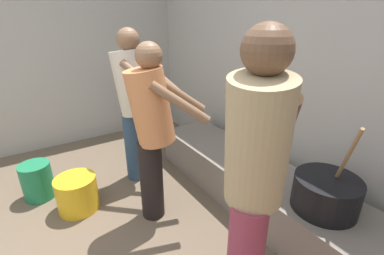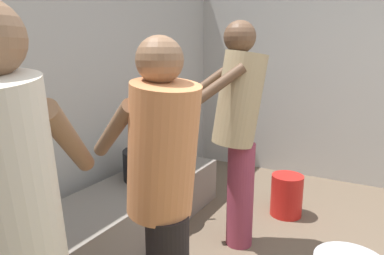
# 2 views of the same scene
# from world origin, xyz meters

# --- Properties ---
(block_enclosure_rear) EXTENTS (5.30, 0.20, 2.32)m
(block_enclosure_rear) POSITION_xyz_m (0.00, 2.38, 1.16)
(block_enclosure_rear) COLOR #ADA8A0
(block_enclosure_rear) RESTS_ON ground_plane
(hearth_ledge) EXTENTS (2.64, 0.60, 0.40)m
(hearth_ledge) POSITION_xyz_m (0.04, 1.86, 0.20)
(hearth_ledge) COLOR slate
(hearth_ledge) RESTS_ON ground_plane
(cooking_pot_main) EXTENTS (0.45, 0.45, 0.70)m
(cooking_pot_main) POSITION_xyz_m (0.63, 1.84, 0.52)
(cooking_pot_main) COLOR black
(cooking_pot_main) RESTS_ON hearth_ledge
(cook_in_orange_shirt) EXTENTS (0.58, 0.71, 1.52)m
(cook_in_orange_shirt) POSITION_xyz_m (-0.40, 1.01, 0.86)
(cook_in_orange_shirt) COLOR black
(cook_in_orange_shirt) RESTS_ON ground_plane
(cook_in_tan_shirt) EXTENTS (0.67, 0.73, 1.66)m
(cook_in_tan_shirt) POSITION_xyz_m (0.65, 1.07, 0.95)
(cook_in_tan_shirt) COLOR #8C3347
(cook_in_tan_shirt) RESTS_ON ground_plane
(cook_in_cream_shirt) EXTENTS (0.73, 0.64, 1.59)m
(cook_in_cream_shirt) POSITION_xyz_m (-1.06, 1.11, 0.91)
(cook_in_cream_shirt) COLOR navy
(cook_in_cream_shirt) RESTS_ON ground_plane
(bucket_green_plastic) EXTENTS (0.28, 0.28, 0.37)m
(bucket_green_plastic) POSITION_xyz_m (-1.27, 0.14, 0.18)
(bucket_green_plastic) COLOR #1E7A4C
(bucket_green_plastic) RESTS_ON ground_plane
(bucket_yellow_plastic) EXTENTS (0.37, 0.37, 0.33)m
(bucket_yellow_plastic) POSITION_xyz_m (-0.87, 0.42, 0.16)
(bucket_yellow_plastic) COLOR gold
(bucket_yellow_plastic) RESTS_ON ground_plane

